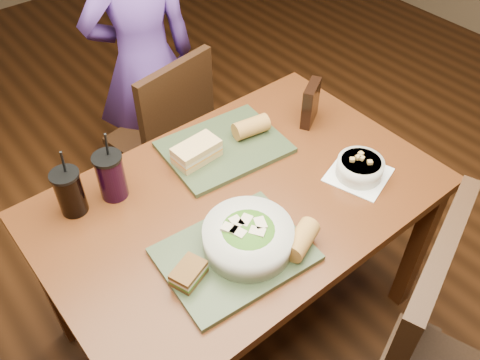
% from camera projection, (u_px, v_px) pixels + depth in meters
% --- Properties ---
extents(ground, '(6.00, 6.00, 0.00)m').
position_uv_depth(ground, '(240.00, 315.00, 2.20)').
color(ground, '#381C0B').
rests_on(ground, ground).
extents(dining_table, '(1.30, 0.85, 0.75)m').
position_uv_depth(dining_table, '(240.00, 213.00, 1.73)').
color(dining_table, '#512710').
rests_on(dining_table, ground).
extents(chair_far, '(0.45, 0.45, 0.90)m').
position_uv_depth(chair_far, '(169.00, 133.00, 2.29)').
color(chair_far, black).
rests_on(chair_far, ground).
extents(diner, '(0.58, 0.45, 1.41)m').
position_uv_depth(diner, '(144.00, 62.00, 2.34)').
color(diner, '#5B3593').
rests_on(diner, ground).
extents(tray_near, '(0.45, 0.35, 0.02)m').
position_uv_depth(tray_near, '(235.00, 254.00, 1.49)').
color(tray_near, '#2F3B23').
rests_on(tray_near, dining_table).
extents(tray_far, '(0.45, 0.36, 0.02)m').
position_uv_depth(tray_far, '(224.00, 147.00, 1.83)').
color(tray_far, '#2F3B23').
rests_on(tray_far, dining_table).
extents(salad_bowl, '(0.26, 0.26, 0.09)m').
position_uv_depth(salad_bowl, '(248.00, 237.00, 1.47)').
color(salad_bowl, silver).
rests_on(salad_bowl, tray_near).
extents(soup_bowl, '(0.24, 0.24, 0.08)m').
position_uv_depth(soup_bowl, '(360.00, 168.00, 1.71)').
color(soup_bowl, white).
rests_on(soup_bowl, dining_table).
extents(sandwich_near, '(0.12, 0.10, 0.05)m').
position_uv_depth(sandwich_near, '(189.00, 273.00, 1.40)').
color(sandwich_near, '#593819').
rests_on(sandwich_near, tray_near).
extents(sandwich_far, '(0.17, 0.10, 0.06)m').
position_uv_depth(sandwich_far, '(197.00, 152.00, 1.75)').
color(sandwich_far, tan).
rests_on(sandwich_far, tray_far).
extents(baguette_near, '(0.14, 0.11, 0.06)m').
position_uv_depth(baguette_near, '(301.00, 240.00, 1.47)').
color(baguette_near, '#AD7533').
rests_on(baguette_near, tray_near).
extents(baguette_far, '(0.14, 0.09, 0.07)m').
position_uv_depth(baguette_far, '(251.00, 127.00, 1.85)').
color(baguette_far, '#AD7533').
rests_on(baguette_far, tray_far).
extents(cup_cola, '(0.09, 0.09, 0.25)m').
position_uv_depth(cup_cola, '(70.00, 192.00, 1.57)').
color(cup_cola, black).
rests_on(cup_cola, dining_table).
extents(cup_berry, '(0.09, 0.09, 0.26)m').
position_uv_depth(cup_berry, '(111.00, 176.00, 1.62)').
color(cup_berry, black).
rests_on(cup_berry, dining_table).
extents(chip_bag, '(0.13, 0.10, 0.16)m').
position_uv_depth(chip_bag, '(311.00, 103.00, 1.90)').
color(chip_bag, black).
rests_on(chip_bag, dining_table).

